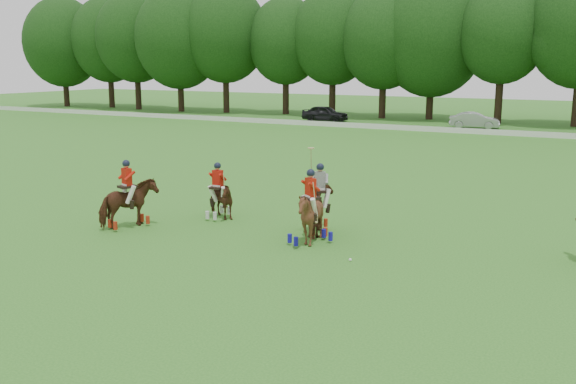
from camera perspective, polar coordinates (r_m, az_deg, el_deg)
The scene contains 10 objects.
ground at distance 19.00m, azimuth -8.70°, elevation -6.10°, with size 180.00×180.00×0.00m, color #2C6D1F.
tree_line at distance 63.45m, azimuth 18.85°, elevation 13.19°, with size 117.98×14.32×14.75m.
boundary_rail at distance 53.86m, azimuth 16.24°, elevation 5.21°, with size 120.00×0.10×0.44m, color white.
car_left at distance 62.90m, azimuth 3.32°, elevation 6.99°, with size 1.81×4.51×1.54m, color black.
car_mid at distance 58.40m, azimuth 16.24°, elevation 6.14°, with size 1.48×4.24×1.40m, color #A3A3A8.
polo_red_a at distance 22.95m, azimuth -14.03°, elevation -0.98°, with size 1.55×2.20×2.39m.
polo_red_b at distance 23.78m, azimuth -6.23°, elevation -0.64°, with size 1.38×1.19×2.09m.
polo_red_c at distance 20.29m, azimuth 2.00°, elevation -2.24°, with size 2.03×2.08×2.42m.
polo_stripe_a at distance 21.55m, azimuth 2.84°, elevation -1.45°, with size 1.67×2.21×2.94m.
polo_ball at distance 18.85m, azimuth 5.56°, elevation -6.02°, with size 0.09×0.09×0.09m, color white.
Camera 1 is at (10.93, -14.45, 5.70)m, focal length 40.00 mm.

